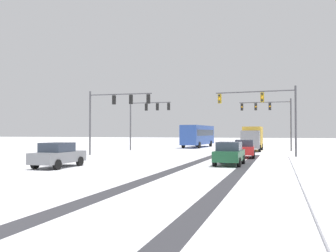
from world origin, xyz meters
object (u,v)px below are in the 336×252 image
(traffic_signal_far_right, at_px, (270,112))
(car_red_lead, at_px, (244,149))
(traffic_signal_near_left, at_px, (114,107))
(car_grey_third, at_px, (58,155))
(traffic_signal_far_left, at_px, (146,113))
(traffic_signal_near_right, at_px, (266,106))
(bus_oncoming, at_px, (198,134))
(box_truck_delivery, at_px, (252,138))
(car_dark_green_second, at_px, (229,153))

(traffic_signal_far_right, height_order, car_red_lead, traffic_signal_far_right)
(traffic_signal_near_left, relative_size, car_grey_third, 1.61)
(traffic_signal_far_left, height_order, car_grey_third, traffic_signal_far_left)
(traffic_signal_near_left, height_order, car_grey_third, traffic_signal_near_left)
(traffic_signal_far_left, relative_size, car_grey_third, 1.58)
(traffic_signal_near_right, xyz_separation_m, bus_oncoming, (-10.88, 19.57, -2.71))
(traffic_signal_near_left, height_order, car_red_lead, traffic_signal_near_left)
(traffic_signal_near_right, xyz_separation_m, car_red_lead, (-1.88, -0.91, -3.88))
(traffic_signal_near_right, bearing_deg, car_red_lead, -154.20)
(box_truck_delivery, bearing_deg, bus_oncoming, 136.89)
(car_grey_third, bearing_deg, traffic_signal_far_left, 96.39)
(traffic_signal_far_right, xyz_separation_m, car_dark_green_second, (-2.25, -20.49, -3.98))
(traffic_signal_far_right, height_order, traffic_signal_near_left, same)
(traffic_signal_far_right, bearing_deg, car_dark_green_second, -96.27)
(car_grey_third, bearing_deg, bus_oncoming, 87.08)
(bus_oncoming, bearing_deg, traffic_signal_far_left, -109.65)
(traffic_signal_near_left, distance_m, car_red_lead, 13.32)
(traffic_signal_near_left, xyz_separation_m, car_dark_green_second, (12.37, -6.79, -3.99))
(bus_oncoming, relative_size, box_truck_delivery, 1.50)
(traffic_signal_far_left, height_order, traffic_signal_near_left, same)
(car_red_lead, relative_size, bus_oncoming, 0.38)
(car_red_lead, height_order, car_dark_green_second, same)
(bus_oncoming, bearing_deg, box_truck_delivery, -43.11)
(car_grey_third, distance_m, bus_oncoming, 33.39)
(car_grey_third, bearing_deg, traffic_signal_near_left, 99.44)
(car_dark_green_second, bearing_deg, car_grey_third, -154.04)
(traffic_signal_far_right, bearing_deg, traffic_signal_near_right, -90.32)
(traffic_signal_near_left, bearing_deg, traffic_signal_far_left, 92.68)
(traffic_signal_far_left, xyz_separation_m, box_truck_delivery, (12.99, 3.29, -3.14))
(traffic_signal_far_right, height_order, bus_oncoming, traffic_signal_far_right)
(traffic_signal_near_left, xyz_separation_m, bus_oncoming, (3.67, 21.47, -2.82))
(traffic_signal_near_left, xyz_separation_m, car_grey_third, (1.97, -11.85, -3.99))
(traffic_signal_far_left, relative_size, traffic_signal_near_left, 0.98)
(traffic_signal_far_right, relative_size, box_truck_delivery, 0.88)
(traffic_signal_near_right, bearing_deg, traffic_signal_far_left, 151.97)
(car_red_lead, height_order, bus_oncoming, bus_oncoming)
(car_red_lead, distance_m, car_dark_green_second, 7.79)
(traffic_signal_far_right, bearing_deg, traffic_signal_near_left, -136.86)
(traffic_signal_far_left, height_order, traffic_signal_near_right, same)
(traffic_signal_near_right, relative_size, car_grey_third, 1.78)
(traffic_signal_near_right, relative_size, car_red_lead, 1.75)
(car_dark_green_second, distance_m, car_grey_third, 11.56)
(traffic_signal_near_left, bearing_deg, traffic_signal_near_right, 7.45)
(bus_oncoming, xyz_separation_m, box_truck_delivery, (8.85, -8.29, -0.36))
(traffic_signal_far_right, xyz_separation_m, bus_oncoming, (-10.94, 7.78, -2.81))
(traffic_signal_near_left, xyz_separation_m, traffic_signal_near_right, (14.55, 1.90, -0.11))
(car_red_lead, bearing_deg, traffic_signal_far_left, 145.88)
(traffic_signal_far_right, distance_m, car_dark_green_second, 20.99)
(traffic_signal_near_left, height_order, car_dark_green_second, traffic_signal_near_left)
(car_grey_third, height_order, box_truck_delivery, box_truck_delivery)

